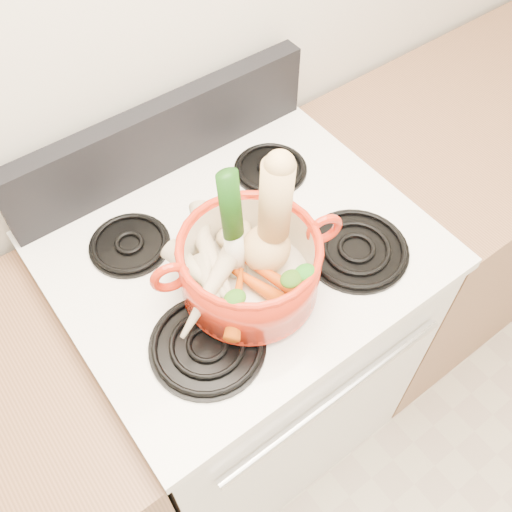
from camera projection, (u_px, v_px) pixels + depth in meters
wall_back at (131, 22)px, 1.11m from camera, size 3.50×0.02×2.60m
stove_body at (244, 350)px, 1.62m from camera, size 0.76×0.65×0.92m
cooktop at (240, 250)px, 1.24m from camera, size 0.78×0.67×0.03m
control_backsplash at (162, 138)px, 1.29m from camera, size 0.76×0.05×0.18m
oven_handle at (336, 398)px, 1.20m from camera, size 0.60×0.02×0.02m
counter_right at (490, 188)px, 2.00m from camera, size 1.36×0.65×0.90m
burner_front_left at (207, 345)px, 1.07m from camera, size 0.22×0.22×0.02m
burner_front_right at (357, 249)px, 1.21m from camera, size 0.22×0.22×0.02m
burner_back_left at (129, 244)px, 1.22m from camera, size 0.17×0.17×0.02m
burner_back_right at (270, 168)px, 1.35m from camera, size 0.17×0.17×0.02m
dutch_oven at (250, 267)px, 1.09m from camera, size 0.33×0.33×0.13m
pot_handle_left at (170, 277)px, 1.02m from camera, size 0.08×0.04×0.08m
pot_handle_right at (324, 229)px, 1.08m from camera, size 0.08×0.04×0.08m
squash at (267, 221)px, 1.04m from camera, size 0.16×0.15×0.26m
leek at (234, 227)px, 1.02m from camera, size 0.05×0.07×0.27m
ginger at (234, 236)px, 1.16m from camera, size 0.09×0.07×0.04m
parsnip_0 at (213, 283)px, 1.08m from camera, size 0.10×0.24×0.06m
parsnip_1 at (214, 295)px, 1.06m from camera, size 0.08×0.18×0.05m
parsnip_2 at (215, 264)px, 1.09m from camera, size 0.08×0.21×0.06m
parsnip_3 at (208, 291)px, 1.05m from camera, size 0.20×0.13×0.06m
parsnip_4 at (205, 250)px, 1.10m from camera, size 0.13×0.21×0.06m
carrot_0 at (253, 284)px, 1.09m from camera, size 0.08×0.17×0.05m
carrot_1 at (237, 304)px, 1.05m from camera, size 0.12×0.13×0.04m
carrot_2 at (268, 275)px, 1.09m from camera, size 0.08×0.17×0.05m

